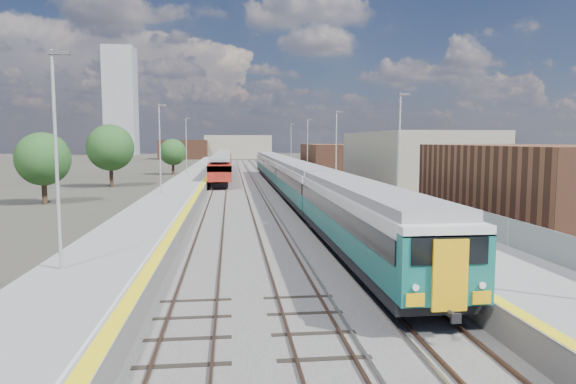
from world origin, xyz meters
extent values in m
plane|color=#47443A|center=(0.00, 50.00, 0.00)|extent=(320.00, 320.00, 0.00)
cube|color=#565451|center=(-2.25, 52.50, 0.03)|extent=(10.50, 155.00, 0.06)
cube|color=#4C3323|center=(0.78, 55.00, 0.11)|extent=(0.07, 160.00, 0.14)
cube|color=#4C3323|center=(2.22, 55.00, 0.11)|extent=(0.07, 160.00, 0.14)
cube|color=#4C3323|center=(-2.72, 55.00, 0.11)|extent=(0.07, 160.00, 0.14)
cube|color=#4C3323|center=(-1.28, 55.00, 0.11)|extent=(0.07, 160.00, 0.14)
cube|color=#4C3323|center=(-6.22, 55.00, 0.11)|extent=(0.07, 160.00, 0.14)
cube|color=#4C3323|center=(-4.78, 55.00, 0.11)|extent=(0.07, 160.00, 0.14)
cube|color=gray|center=(0.45, 55.00, 0.10)|extent=(0.08, 160.00, 0.10)
cube|color=gray|center=(-0.95, 55.00, 0.10)|extent=(0.08, 160.00, 0.10)
cube|color=slate|center=(5.25, 52.50, 0.50)|extent=(4.70, 155.00, 1.00)
cube|color=gray|center=(5.25, 52.50, 1.00)|extent=(4.70, 155.00, 0.03)
cube|color=yellow|center=(3.15, 52.50, 1.02)|extent=(0.40, 155.00, 0.01)
cube|color=gray|center=(7.45, 52.50, 1.60)|extent=(0.06, 155.00, 1.20)
cylinder|color=#9EA0A3|center=(6.60, 22.00, 4.77)|extent=(0.12, 0.12, 7.50)
cube|color=#4C4C4F|center=(6.85, 22.00, 8.42)|extent=(0.70, 0.18, 0.14)
cylinder|color=#9EA0A3|center=(6.60, 42.00, 4.77)|extent=(0.12, 0.12, 7.50)
cube|color=#4C4C4F|center=(6.85, 42.00, 8.42)|extent=(0.70, 0.18, 0.14)
cylinder|color=#9EA0A3|center=(6.60, 62.00, 4.77)|extent=(0.12, 0.12, 7.50)
cube|color=#4C4C4F|center=(6.85, 62.00, 8.42)|extent=(0.70, 0.18, 0.14)
cylinder|color=#9EA0A3|center=(6.60, 82.00, 4.77)|extent=(0.12, 0.12, 7.50)
cube|color=#4C4C4F|center=(6.85, 82.00, 8.42)|extent=(0.70, 0.18, 0.14)
cube|color=slate|center=(-9.05, 52.50, 0.50)|extent=(4.30, 155.00, 1.00)
cube|color=gray|center=(-9.05, 52.50, 1.00)|extent=(4.30, 155.00, 0.03)
cube|color=yellow|center=(-7.15, 52.50, 1.02)|extent=(0.45, 155.00, 0.01)
cube|color=silver|center=(-7.50, 52.50, 1.03)|extent=(0.08, 155.00, 0.01)
cylinder|color=#9EA0A3|center=(-10.20, 8.00, 4.77)|extent=(0.12, 0.12, 7.50)
cube|color=#4C4C4F|center=(-9.95, 8.00, 8.42)|extent=(0.70, 0.18, 0.14)
cylinder|color=#9EA0A3|center=(-10.20, 34.00, 4.77)|extent=(0.12, 0.12, 7.50)
cube|color=#4C4C4F|center=(-9.95, 34.00, 8.42)|extent=(0.70, 0.18, 0.14)
cylinder|color=#9EA0A3|center=(-10.20, 60.00, 4.77)|extent=(0.12, 0.12, 7.50)
cube|color=#4C4C4F|center=(-9.95, 60.00, 8.42)|extent=(0.70, 0.18, 0.14)
cube|color=brown|center=(14.00, 18.00, 2.60)|extent=(9.00, 16.00, 5.20)
cube|color=gray|center=(16.00, 45.00, 3.20)|extent=(11.00, 22.00, 6.40)
cube|color=brown|center=(13.00, 78.00, 2.40)|extent=(8.00, 18.00, 4.80)
cube|color=gray|center=(-2.00, 150.00, 3.50)|extent=(20.00, 14.00, 7.00)
cube|color=brown|center=(-18.00, 145.00, 2.80)|extent=(14.00, 12.00, 5.60)
cube|color=gray|center=(-45.00, 190.00, 20.00)|extent=(11.00, 11.00, 40.00)
cube|color=black|center=(1.50, 12.13, 0.82)|extent=(2.53, 18.14, 0.43)
cube|color=#11574E|center=(1.50, 12.13, 1.56)|extent=(2.62, 18.14, 1.06)
cube|color=black|center=(1.50, 12.13, 2.40)|extent=(2.68, 18.14, 0.73)
cube|color=silver|center=(1.50, 12.13, 2.98)|extent=(2.62, 18.14, 0.45)
cube|color=gray|center=(1.50, 12.13, 3.37)|extent=(2.33, 18.14, 0.37)
cube|color=black|center=(1.50, 30.77, 0.82)|extent=(2.53, 18.14, 0.43)
cube|color=#11574E|center=(1.50, 30.77, 1.56)|extent=(2.62, 18.14, 1.06)
cube|color=black|center=(1.50, 30.77, 2.40)|extent=(2.68, 18.14, 0.73)
cube|color=silver|center=(1.50, 30.77, 2.98)|extent=(2.62, 18.14, 0.45)
cube|color=gray|center=(1.50, 30.77, 3.37)|extent=(2.33, 18.14, 0.37)
cube|color=black|center=(1.50, 49.41, 0.82)|extent=(2.53, 18.14, 0.43)
cube|color=#11574E|center=(1.50, 49.41, 1.56)|extent=(2.62, 18.14, 1.06)
cube|color=black|center=(1.50, 49.41, 2.40)|extent=(2.68, 18.14, 0.73)
cube|color=silver|center=(1.50, 49.41, 2.98)|extent=(2.62, 18.14, 0.45)
cube|color=gray|center=(1.50, 49.41, 3.37)|extent=(2.33, 18.14, 0.37)
cube|color=black|center=(1.50, 68.06, 0.82)|extent=(2.53, 18.14, 0.43)
cube|color=#11574E|center=(1.50, 68.06, 1.56)|extent=(2.62, 18.14, 1.06)
cube|color=black|center=(1.50, 68.06, 2.40)|extent=(2.68, 18.14, 0.73)
cube|color=silver|center=(1.50, 68.06, 2.98)|extent=(2.62, 18.14, 0.45)
cube|color=gray|center=(1.50, 68.06, 3.37)|extent=(2.33, 18.14, 0.37)
cube|color=#11574E|center=(1.50, 2.83, 2.00)|extent=(2.61, 0.56, 1.95)
cube|color=black|center=(1.50, 2.54, 2.56)|extent=(2.14, 0.06, 0.74)
cube|color=#E8A70F|center=(1.50, 2.48, 1.91)|extent=(0.98, 0.09, 1.95)
cube|color=black|center=(-5.50, 54.31, 0.44)|extent=(1.79, 15.21, 0.62)
cube|color=maroon|center=(-5.50, 54.31, 1.93)|extent=(2.64, 17.89, 1.88)
cube|color=black|center=(-5.50, 54.31, 2.40)|extent=(2.69, 17.89, 0.66)
cube|color=gray|center=(-5.50, 54.31, 3.34)|extent=(2.35, 17.89, 0.38)
cube|color=black|center=(-5.50, 72.70, 0.44)|extent=(1.79, 15.21, 0.62)
cube|color=maroon|center=(-5.50, 72.70, 1.93)|extent=(2.64, 17.89, 1.88)
cube|color=black|center=(-5.50, 72.70, 2.40)|extent=(2.69, 17.89, 0.66)
cube|color=gray|center=(-5.50, 72.70, 3.34)|extent=(2.35, 17.89, 0.38)
cube|color=black|center=(-5.50, 91.09, 0.44)|extent=(1.79, 15.21, 0.62)
cube|color=maroon|center=(-5.50, 91.09, 1.93)|extent=(2.64, 17.89, 1.88)
cube|color=black|center=(-5.50, 91.09, 2.40)|extent=(2.69, 17.89, 0.66)
cube|color=gray|center=(-5.50, 91.09, 3.34)|extent=(2.35, 17.89, 0.38)
cylinder|color=#382619|center=(-20.23, 35.60, 1.08)|extent=(0.44, 0.44, 2.16)
sphere|color=#20451A|center=(-20.23, 35.60, 3.90)|extent=(4.56, 4.56, 4.56)
cylinder|color=#382619|center=(-18.24, 51.75, 1.28)|extent=(0.44, 0.44, 2.57)
sphere|color=#20451A|center=(-18.24, 51.75, 4.64)|extent=(5.42, 5.42, 5.42)
cylinder|color=#382619|center=(-13.48, 73.51, 1.00)|extent=(0.44, 0.44, 2.00)
sphere|color=#20451A|center=(-13.48, 73.51, 3.61)|extent=(4.23, 4.23, 4.23)
cylinder|color=#382619|center=(23.85, 65.41, 0.97)|extent=(0.44, 0.44, 1.94)
sphere|color=#20451A|center=(23.85, 65.41, 3.51)|extent=(4.10, 4.10, 4.10)
camera|label=1|loc=(-4.27, -10.31, 5.49)|focal=32.00mm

